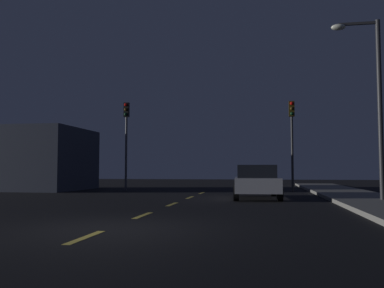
{
  "coord_description": "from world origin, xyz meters",
  "views": [
    {
      "loc": [
        3.31,
        -8.63,
        1.27
      ],
      "look_at": [
        -0.49,
        13.61,
        2.69
      ],
      "focal_mm": 38.56,
      "sensor_mm": 36.0,
      "label": 1
    }
  ],
  "objects_px": {
    "car_stopped_ahead": "(256,182)",
    "traffic_signal_left": "(126,129)",
    "traffic_signal_right": "(292,129)",
    "street_lamp_right": "(372,92)"
  },
  "relations": [
    {
      "from": "car_stopped_ahead",
      "to": "traffic_signal_left",
      "type": "bearing_deg",
      "value": 143.65
    },
    {
      "from": "car_stopped_ahead",
      "to": "street_lamp_right",
      "type": "xyz_separation_m",
      "value": [
        4.48,
        -1.92,
        3.52
      ]
    },
    {
      "from": "traffic_signal_left",
      "to": "car_stopped_ahead",
      "type": "bearing_deg",
      "value": -36.35
    },
    {
      "from": "traffic_signal_left",
      "to": "traffic_signal_right",
      "type": "height_order",
      "value": "traffic_signal_left"
    },
    {
      "from": "car_stopped_ahead",
      "to": "traffic_signal_right",
      "type": "bearing_deg",
      "value": 71.42
    },
    {
      "from": "traffic_signal_left",
      "to": "traffic_signal_right",
      "type": "distance_m",
      "value": 10.1
    },
    {
      "from": "traffic_signal_right",
      "to": "street_lamp_right",
      "type": "height_order",
      "value": "street_lamp_right"
    },
    {
      "from": "traffic_signal_right",
      "to": "traffic_signal_left",
      "type": "bearing_deg",
      "value": 180.0
    },
    {
      "from": "traffic_signal_left",
      "to": "traffic_signal_right",
      "type": "relative_size",
      "value": 1.04
    },
    {
      "from": "traffic_signal_left",
      "to": "traffic_signal_right",
      "type": "xyz_separation_m",
      "value": [
        10.1,
        -0.0,
        -0.12
      ]
    }
  ]
}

